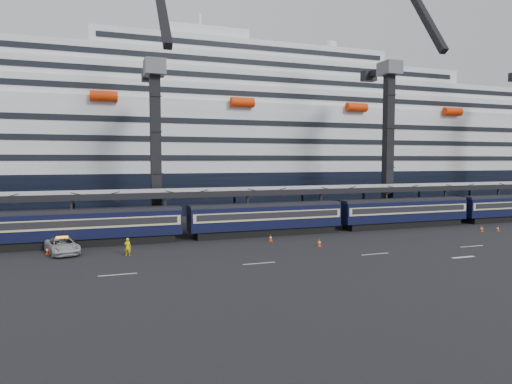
% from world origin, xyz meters
% --- Properties ---
extents(ground, '(260.00, 260.00, 0.00)m').
position_xyz_m(ground, '(0.00, 0.00, 0.00)').
color(ground, black).
rests_on(ground, ground).
extents(lane_markings, '(111.00, 4.27, 0.02)m').
position_xyz_m(lane_markings, '(8.15, -5.23, 0.01)').
color(lane_markings, beige).
rests_on(lane_markings, ground).
extents(train, '(133.05, 3.00, 4.05)m').
position_xyz_m(train, '(-4.65, 10.00, 2.20)').
color(train, black).
rests_on(train, ground).
extents(canopy, '(130.00, 6.25, 5.53)m').
position_xyz_m(canopy, '(0.00, 14.00, 5.25)').
color(canopy, '#9FA2A8').
rests_on(canopy, ground).
extents(cruise_ship, '(214.09, 28.84, 34.00)m').
position_xyz_m(cruise_ship, '(-1.08, 45.99, 12.34)').
color(cruise_ship, black).
rests_on(cruise_ship, ground).
extents(crane_dark_near, '(4.50, 17.75, 35.08)m').
position_xyz_m(crane_dark_near, '(-20.00, 18.59, 11.93)').
color(crane_dark_near, '#515559').
rests_on(crane_dark_near, ground).
extents(crane_dark_mid, '(4.50, 18.24, 39.64)m').
position_xyz_m(crane_dark_mid, '(15.00, 17.59, 13.36)').
color(crane_dark_mid, '#515559').
rests_on(crane_dark_mid, ground).
extents(pickup_truck, '(3.90, 6.07, 1.56)m').
position_xyz_m(pickup_truck, '(-30.70, 6.35, 0.78)').
color(pickup_truck, '#A5A7AC').
rests_on(pickup_truck, ground).
extents(worker, '(0.73, 0.60, 1.72)m').
position_xyz_m(worker, '(-24.74, 3.22, 0.86)').
color(worker, yellow).
rests_on(worker, ground).
extents(traffic_cone_b, '(0.43, 0.43, 0.87)m').
position_xyz_m(traffic_cone_b, '(-32.02, 6.44, 0.43)').
color(traffic_cone_b, red).
rests_on(traffic_cone_b, ground).
extents(traffic_cone_c, '(0.41, 0.41, 0.82)m').
position_xyz_m(traffic_cone_c, '(-5.27, 1.41, 0.41)').
color(traffic_cone_c, red).
rests_on(traffic_cone_c, ground).
extents(traffic_cone_d, '(0.40, 0.40, 0.80)m').
position_xyz_m(traffic_cone_d, '(-9.02, 5.98, 0.39)').
color(traffic_cone_d, red).
rests_on(traffic_cone_d, ground).
extents(traffic_cone_e, '(0.41, 0.41, 0.82)m').
position_xyz_m(traffic_cone_e, '(18.90, 3.37, 0.40)').
color(traffic_cone_e, red).
rests_on(traffic_cone_e, ground).
extents(traffic_cone_f, '(0.36, 0.36, 0.72)m').
position_xyz_m(traffic_cone_f, '(21.12, 2.92, 0.36)').
color(traffic_cone_f, red).
rests_on(traffic_cone_f, ground).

